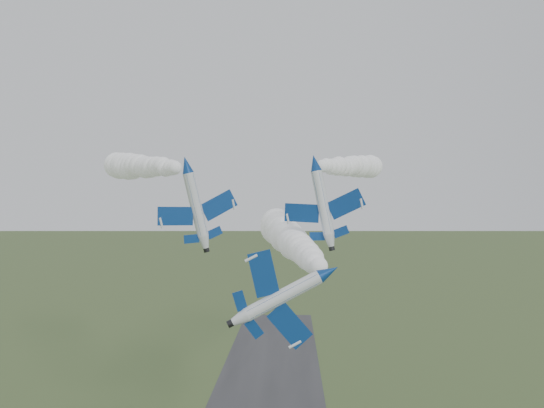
{
  "coord_description": "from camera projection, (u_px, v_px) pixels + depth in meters",
  "views": [
    {
      "loc": [
        5.36,
        -63.56,
        39.95
      ],
      "look_at": [
        2.63,
        15.94,
        40.31
      ],
      "focal_mm": 40.0,
      "sensor_mm": 36.0,
      "label": 1
    }
  ],
  "objects": [
    {
      "name": "jet_lead",
      "position": [
        329.0,
        272.0,
        55.53
      ],
      "size": [
        4.6,
        11.42,
        8.43
      ],
      "rotation": [
        0.0,
        1.1,
        0.13
      ],
      "color": "silver"
    },
    {
      "name": "smoke_trail_jet_lead",
      "position": [
        291.0,
        240.0,
        85.44
      ],
      "size": [
        13.11,
        56.06,
        5.84
      ],
      "primitive_type": null,
      "rotation": [
        0.0,
        0.0,
        0.13
      ],
      "color": "silver"
    },
    {
      "name": "jet_pair_left",
      "position": [
        186.0,
        164.0,
        81.06
      ],
      "size": [
        10.77,
        12.67,
        3.95
      ],
      "rotation": [
        0.0,
        -0.24,
        0.42
      ],
      "color": "silver"
    },
    {
      "name": "smoke_trail_jet_pair_left",
      "position": [
        141.0,
        167.0,
        109.31
      ],
      "size": [
        27.66,
        52.74,
        5.54
      ],
      "primitive_type": null,
      "rotation": [
        0.0,
        0.0,
        0.42
      ],
      "color": "silver"
    },
    {
      "name": "jet_pair_right",
      "position": [
        315.0,
        163.0,
        79.8
      ],
      "size": [
        10.74,
        12.8,
        3.64
      ],
      "rotation": [
        0.0,
        -0.2,
        -0.24
      ],
      "color": "silver"
    },
    {
      "name": "smoke_trail_jet_pair_right",
      "position": [
        353.0,
        166.0,
        113.13
      ],
      "size": [
        19.74,
        62.06,
        4.84
      ],
      "primitive_type": null,
      "rotation": [
        0.0,
        0.0,
        -0.24
      ],
      "color": "silver"
    }
  ]
}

